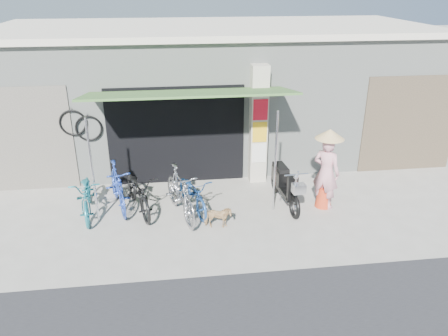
{
  "coord_description": "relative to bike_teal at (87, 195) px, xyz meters",
  "views": [
    {
      "loc": [
        -1.32,
        -7.82,
        4.88
      ],
      "look_at": [
        -0.2,
        1.0,
        1.0
      ],
      "focal_mm": 35.0,
      "sensor_mm": 36.0,
      "label": 1
    }
  ],
  "objects": [
    {
      "name": "bike_black",
      "position": [
        1.12,
        -0.0,
        0.01
      ],
      "size": [
        1.17,
        1.96,
        0.97
      ],
      "primitive_type": "imported",
      "rotation": [
        0.0,
        0.0,
        0.31
      ],
      "color": "black",
      "rests_on": "ground"
    },
    {
      "name": "bicycle_shop",
      "position": [
        3.24,
        3.99,
        1.36
      ],
      "size": [
        12.3,
        5.3,
        3.66
      ],
      "color": "#A0A69E",
      "rests_on": "ground"
    },
    {
      "name": "street_dog",
      "position": [
        2.8,
        -0.96,
        -0.22
      ],
      "size": [
        0.63,
        0.35,
        0.5
      ],
      "primitive_type": "imported",
      "rotation": [
        0.0,
        0.0,
        1.42
      ],
      "color": "tan",
      "rests_on": "ground"
    },
    {
      "name": "bike_navy",
      "position": [
        2.33,
        -0.12,
        -0.04
      ],
      "size": [
        1.04,
        1.73,
        0.86
      ],
      "primitive_type": "imported",
      "rotation": [
        0.0,
        0.0,
        0.31
      ],
      "color": "navy",
      "rests_on": "ground"
    },
    {
      "name": "neighbour_left",
      "position": [
        -1.76,
        1.49,
        0.83
      ],
      "size": [
        2.6,
        0.06,
        2.6
      ],
      "primitive_type": "cube",
      "color": "#6B665B",
      "rests_on": "ground"
    },
    {
      "name": "neighbour_right",
      "position": [
        8.24,
        1.49,
        0.83
      ],
      "size": [
        2.6,
        0.06,
        2.6
      ],
      "primitive_type": "cube",
      "color": "brown",
      "rests_on": "ground"
    },
    {
      "name": "shop_pillar",
      "position": [
        4.09,
        1.35,
        1.02
      ],
      "size": [
        0.42,
        0.44,
        3.0
      ],
      "color": "beige",
      "rests_on": "ground"
    },
    {
      "name": "moped",
      "position": [
        4.46,
        -0.05,
        0.01
      ],
      "size": [
        0.53,
        1.87,
        1.06
      ],
      "rotation": [
        0.0,
        0.0,
        0.08
      ],
      "color": "black",
      "rests_on": "ground"
    },
    {
      "name": "ground",
      "position": [
        3.24,
        -1.1,
        -0.47
      ],
      "size": [
        80.0,
        80.0,
        0.0
      ],
      "primitive_type": "plane",
      "color": "#A49F94",
      "rests_on": "ground"
    },
    {
      "name": "bike_teal",
      "position": [
        0.0,
        0.0,
        0.0
      ],
      "size": [
        0.87,
        1.88,
        0.95
      ],
      "primitive_type": "imported",
      "rotation": [
        0.0,
        0.0,
        0.14
      ],
      "color": "#1C717E",
      "rests_on": "ground"
    },
    {
      "name": "bike_blue",
      "position": [
        0.65,
        0.21,
        0.06
      ],
      "size": [
        0.94,
        1.84,
        1.06
      ],
      "primitive_type": "imported",
      "rotation": [
        0.0,
        0.0,
        0.26
      ],
      "color": "#223D9B",
      "rests_on": "ground"
    },
    {
      "name": "nun",
      "position": [
        5.34,
        -0.32,
        0.45
      ],
      "size": [
        0.73,
        0.72,
        1.89
      ],
      "rotation": [
        0.0,
        0.0,
        2.38
      ],
      "color": "#CF8B96",
      "rests_on": "ground"
    },
    {
      "name": "awning",
      "position": [
        2.34,
        0.53,
        2.04
      ],
      "size": [
        4.6,
        1.88,
        2.72
      ],
      "color": "#385E2A",
      "rests_on": "ground"
    },
    {
      "name": "bike_silver",
      "position": [
        2.04,
        -0.36,
        0.1
      ],
      "size": [
        1.03,
        1.97,
        1.14
      ],
      "primitive_type": "imported",
      "rotation": [
        0.0,
        0.0,
        0.28
      ],
      "color": "#99999D",
      "rests_on": "ground"
    }
  ]
}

